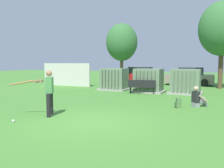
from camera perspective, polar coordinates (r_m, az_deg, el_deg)
The scene contains 14 objects.
ground_plane at distance 8.22m, azimuth -5.65°, elevation -9.13°, with size 96.00×96.00×0.00m, color #478433.
fence_panel at distance 21.41m, azimuth -10.94°, elevation 2.26°, with size 4.80×0.12×2.00m, color beige.
transformer_west at distance 17.68m, azimuth 0.52°, elevation 1.09°, with size 2.10×1.70×1.62m.
transformer_mid_west at distance 16.45m, azimuth 8.77°, elevation 0.74°, with size 2.10×1.70×1.62m.
transformer_mid_east at distance 16.19m, azimuth 17.28°, elevation 0.50°, with size 2.10×1.70×1.62m.
park_bench at distance 15.58m, azimuth 7.21°, elevation -0.41°, with size 1.84×0.73×0.92m.
batter at distance 9.29m, azimuth -15.15°, elevation -1.51°, with size 1.52×1.02×1.74m.
sports_ball at distance 8.83m, azimuth -22.65°, elevation -8.20°, with size 0.09×0.09×0.09m, color white.
seated_spectator at distance 11.62m, azimuth 19.91°, elevation -3.33°, with size 0.76×0.72×0.96m.
backpack at distance 11.10m, azimuth 15.67°, elevation -4.44°, with size 0.34×0.37×0.44m.
tree_left at distance 23.54m, azimuth 2.36°, elevation 9.97°, with size 3.07×3.07×5.87m.
tree_center_left at distance 20.61m, azimuth 24.99°, elevation 11.95°, with size 3.55×3.55×6.78m.
parked_car_leftmost at distance 24.28m, azimuth 6.59°, elevation 2.06°, with size 4.25×2.01×1.62m.
parked_car_left_of_center at distance 22.73m, azimuth 18.13°, elevation 1.64°, with size 4.35×2.23×1.62m.
Camera 1 is at (4.05, -6.86, 2.01)m, focal length 37.98 mm.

